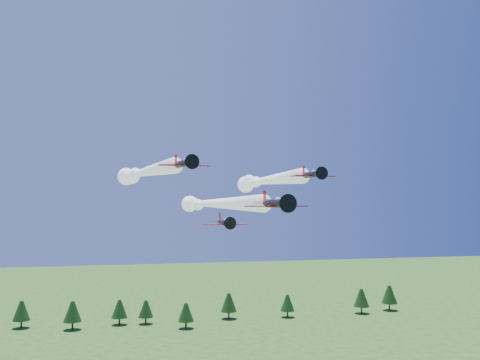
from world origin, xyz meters
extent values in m
cylinder|color=black|center=(1.55, -11.05, 42.14)|extent=(1.65, 6.20, 1.13)
cone|color=black|center=(1.85, -14.61, 42.14)|extent=(1.22, 1.11, 1.13)
cone|color=black|center=(1.91, -15.29, 42.14)|extent=(0.54, 0.55, 0.50)
cylinder|color=black|center=(1.92, -15.48, 42.14)|extent=(2.38, 0.25, 2.38)
cube|color=red|center=(1.59, -11.50, 41.78)|extent=(8.49, 2.23, 0.14)
cube|color=red|center=(1.21, -7.04, 42.20)|extent=(3.36, 1.24, 0.08)
cube|color=red|center=(1.20, -6.92, 43.11)|extent=(0.19, 1.08, 1.64)
ellipsoid|color=#94B7E5|center=(1.63, -12.07, 42.59)|extent=(0.93, 1.42, 0.71)
sphere|color=white|center=(-2.15, 32.69, 42.14)|extent=(2.30, 2.30, 2.30)
sphere|color=white|center=(-2.61, 38.24, 42.14)|extent=(3.00, 3.00, 3.00)
sphere|color=white|center=(-3.08, 43.79, 42.14)|extent=(3.70, 3.70, 3.70)
cylinder|color=black|center=(-9.41, -0.79, 47.98)|extent=(2.10, 5.66, 1.03)
cone|color=black|center=(-8.78, -3.98, 47.98)|extent=(1.19, 1.11, 1.03)
cone|color=black|center=(-8.66, -4.58, 47.98)|extent=(0.54, 0.54, 0.45)
cylinder|color=black|center=(-8.62, -4.76, 47.98)|extent=(2.13, 0.46, 2.17)
cube|color=red|center=(-9.33, -1.20, 47.65)|extent=(7.76, 2.85, 0.12)
cube|color=red|center=(-10.13, 2.80, 48.03)|extent=(3.10, 1.44, 0.07)
cube|color=red|center=(-10.15, 2.90, 48.85)|extent=(0.28, 0.98, 1.50)
ellipsoid|color=#94B7E5|center=(-9.23, -1.70, 48.39)|extent=(0.97, 1.36, 0.64)
sphere|color=white|center=(-15.53, 29.95, 47.98)|extent=(2.30, 2.30, 2.30)
sphere|color=white|center=(-16.28, 33.73, 47.98)|extent=(3.00, 3.00, 3.00)
sphere|color=white|center=(-17.03, 37.51, 47.98)|extent=(3.70, 3.70, 3.70)
cylinder|color=black|center=(10.87, 0.15, 46.67)|extent=(1.21, 5.22, 0.96)
cone|color=black|center=(11.01, -2.87, 46.67)|extent=(1.00, 0.91, 0.96)
cone|color=black|center=(11.04, -3.45, 46.67)|extent=(0.44, 0.45, 0.42)
cylinder|color=black|center=(11.05, -3.61, 46.67)|extent=(2.01, 0.14, 2.01)
cube|color=red|center=(10.88, -0.24, 46.37)|extent=(7.15, 1.64, 0.12)
cube|color=red|center=(10.70, 3.55, 46.72)|extent=(2.82, 0.95, 0.07)
cube|color=red|center=(10.70, 3.64, 47.49)|extent=(0.13, 0.91, 1.39)
ellipsoid|color=#94B7E5|center=(10.91, -0.72, 47.06)|extent=(0.75, 1.18, 0.60)
sphere|color=white|center=(9.38, 30.72, 46.67)|extent=(2.30, 2.30, 2.30)
sphere|color=white|center=(9.20, 34.51, 46.67)|extent=(3.00, 3.00, 3.00)
sphere|color=white|center=(9.02, 38.29, 46.67)|extent=(3.70, 3.70, 3.70)
cylinder|color=black|center=(-1.47, 8.17, 39.00)|extent=(1.20, 5.29, 0.97)
cone|color=black|center=(-1.34, 5.11, 39.00)|extent=(1.01, 0.92, 0.97)
cone|color=black|center=(-1.32, 4.53, 39.00)|extent=(0.45, 0.46, 0.43)
cylinder|color=black|center=(-1.31, 4.36, 39.00)|extent=(2.04, 0.13, 2.04)
cube|color=red|center=(-1.46, 7.78, 38.69)|extent=(7.24, 1.62, 0.12)
cube|color=red|center=(-1.62, 11.62, 39.05)|extent=(2.85, 0.95, 0.07)
cube|color=red|center=(-1.63, 11.71, 39.83)|extent=(0.13, 0.93, 1.41)
ellipsoid|color=#94B7E5|center=(-1.44, 7.29, 39.39)|extent=(0.75, 1.20, 0.61)
cylinder|color=#382314|center=(-9.07, 112.85, 1.15)|extent=(0.60, 0.60, 2.29)
cone|color=#13330F|center=(-9.07, 112.85, 5.24)|extent=(5.24, 5.24, 5.90)
cylinder|color=#382314|center=(-50.51, 115.73, 1.28)|extent=(0.60, 0.60, 2.56)
cone|color=#13330F|center=(-50.51, 115.73, 5.85)|extent=(5.85, 5.85, 6.58)
cylinder|color=#382314|center=(86.01, 115.86, 1.36)|extent=(0.60, 0.60, 2.72)
cone|color=#13330F|center=(86.01, 115.86, 6.21)|extent=(6.21, 6.21, 6.98)
cylinder|color=#382314|center=(3.82, 102.95, 1.19)|extent=(0.60, 0.60, 2.38)
cone|color=#13330F|center=(3.82, 102.95, 5.43)|extent=(5.43, 5.43, 6.11)
cylinder|color=#382314|center=(-18.10, 113.59, 1.20)|extent=(0.60, 0.60, 2.41)
cone|color=#13330F|center=(-18.10, 113.59, 5.50)|extent=(5.50, 5.50, 6.19)
cylinder|color=#382314|center=(72.54, 112.72, 1.31)|extent=(0.60, 0.60, 2.61)
cone|color=#13330F|center=(72.54, 112.72, 5.97)|extent=(5.97, 5.97, 6.72)
cylinder|color=#382314|center=(-33.42, 109.55, 1.32)|extent=(0.60, 0.60, 2.64)
cone|color=#13330F|center=(-33.42, 109.55, 6.04)|extent=(6.04, 6.04, 6.79)
cylinder|color=#382314|center=(42.77, 112.49, 1.16)|extent=(0.60, 0.60, 2.31)
cone|color=#13330F|center=(42.77, 112.49, 5.28)|extent=(5.28, 5.28, 5.94)
cylinder|color=#382314|center=(20.97, 114.63, 1.29)|extent=(0.60, 0.60, 2.59)
cone|color=#13330F|center=(20.97, 114.63, 5.91)|extent=(5.91, 5.91, 6.65)
camera|label=1|loc=(-18.46, -78.68, 42.12)|focal=40.00mm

